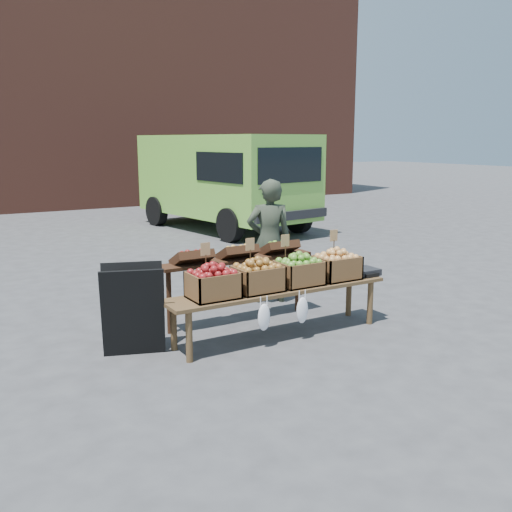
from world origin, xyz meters
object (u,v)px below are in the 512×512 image
back_table (237,280)px  crate_red_apples (299,273)px  delivery_van (224,183)px  crate_golden_apples (213,285)px  vendor (269,241)px  crate_russet_pears (258,279)px  weighing_scale (363,272)px  display_bench (278,312)px  chalkboard_sign (133,310)px  crate_green_apples (336,268)px

back_table → crate_red_apples: 0.85m
delivery_van → crate_golden_apples: (-4.04, -7.46, -0.45)m
vendor → crate_golden_apples: 1.98m
crate_golden_apples → crate_russet_pears: bearing=0.0°
delivery_van → crate_golden_apples: 8.49m
crate_golden_apples → weighing_scale: (2.08, 0.00, -0.10)m
delivery_van → display_bench: 8.17m
crate_russet_pears → crate_red_apples: bearing=0.0°
delivery_van → vendor: delivery_van is taller
delivery_van → crate_russet_pears: delivery_van is taller
crate_golden_apples → display_bench: bearing=0.0°
crate_red_apples → weighing_scale: bearing=0.0°
back_table → crate_red_apples: bearing=-60.4°
delivery_van → back_table: delivery_van is taller
vendor → chalkboard_sign: vendor is taller
delivery_van → back_table: size_ratio=2.47×
crate_red_apples → crate_green_apples: 0.55m
delivery_van → crate_russet_pears: (-3.49, -7.46, -0.45)m
crate_green_apples → weighing_scale: 0.44m
back_table → crate_green_apples: (0.96, -0.72, 0.19)m
back_table → crate_golden_apples: size_ratio=4.20×
display_bench → crate_red_apples: (0.28, 0.00, 0.42)m
delivery_van → crate_red_apples: size_ratio=10.39×
delivery_van → vendor: (-2.54, -6.17, -0.31)m
crate_russet_pears → vendor: bearing=53.5°
vendor → crate_golden_apples: bearing=63.9°
delivery_van → crate_golden_apples: bearing=-126.8°
vendor → back_table: size_ratio=0.81×
crate_golden_apples → crate_green_apples: (1.65, 0.00, 0.00)m
display_bench → crate_green_apples: (0.82, 0.00, 0.42)m
delivery_van → weighing_scale: bearing=-113.2°
delivery_van → vendor: 6.68m
crate_russet_pears → crate_red_apples: same height
delivery_van → display_bench: bearing=-121.7°
chalkboard_sign → weighing_scale: (2.85, -0.30, 0.13)m
crate_golden_apples → crate_green_apples: 1.65m
crate_red_apples → weighing_scale: crate_red_apples is taller
chalkboard_sign → crate_green_apples: (2.43, -0.30, 0.23)m
delivery_van → crate_russet_pears: bearing=-123.5°
chalkboard_sign → crate_green_apples: chalkboard_sign is taller
delivery_van → display_bench: (-3.22, -7.46, -0.88)m
chalkboard_sign → crate_green_apples: bearing=11.7°
crate_russet_pears → weighing_scale: bearing=0.0°
chalkboard_sign → crate_green_apples: size_ratio=1.93×
chalkboard_sign → crate_red_apples: bearing=9.7°
back_table → weighing_scale: back_table is taller
delivery_van → crate_red_apples: (-2.94, -7.46, -0.45)m
weighing_scale → delivery_van: bearing=75.2°
crate_red_apples → crate_green_apples: bearing=0.0°
crate_russet_pears → crate_red_apples: 0.55m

